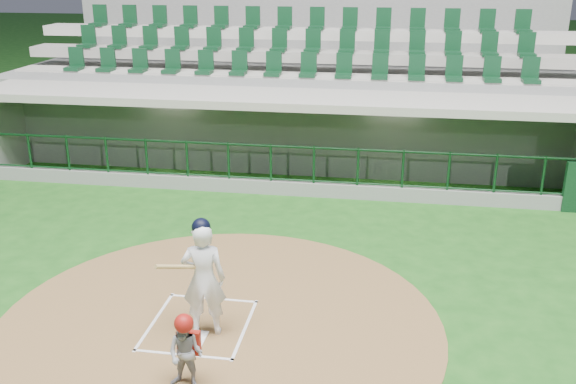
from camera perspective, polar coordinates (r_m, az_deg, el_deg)
name	(u,v)px	position (r m, az deg, el deg)	size (l,w,h in m)	color
ground	(205,316)	(10.84, -7.42, -10.86)	(120.00, 120.00, 0.00)	#194D16
dirt_circle	(219,323)	(10.60, -6.14, -11.54)	(7.20, 7.20, 0.01)	brown
home_plate	(192,338)	(10.26, -8.54, -12.70)	(0.43, 0.43, 0.02)	white
batter_box_chalk	(199,325)	(10.59, -7.89, -11.59)	(1.55, 1.80, 0.01)	white
dugout_structure	(285,138)	(17.54, -0.28, 4.85)	(16.40, 3.70, 3.00)	slate
seating_deck	(300,98)	(20.42, 1.04, 8.32)	(17.00, 6.72, 5.15)	slate
batter	(203,277)	(9.92, -7.53, -7.53)	(0.91, 0.92, 1.93)	white
catcher	(186,351)	(8.97, -9.08, -13.80)	(0.56, 0.46, 1.13)	gray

